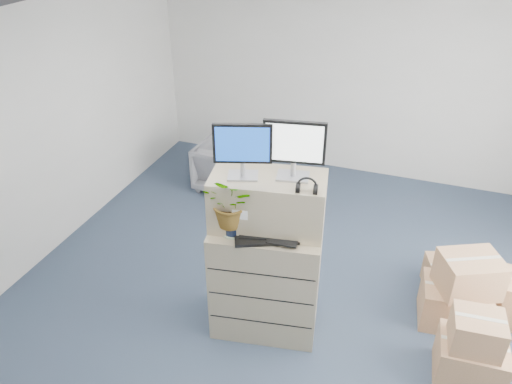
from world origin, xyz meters
TOP-DOWN VIEW (x-y plane):
  - ground at (0.00, 0.00)m, footprint 7.00×7.00m
  - wall_back at (0.00, 3.51)m, footprint 6.00×0.02m
  - filing_cabinet_lower at (-0.18, -0.05)m, footprint 1.08×0.76m
  - filing_cabinet_upper at (-0.19, 0.00)m, footprint 1.06×0.65m
  - monitor_left at (-0.40, -0.07)m, footprint 0.48×0.26m
  - monitor_right at (0.01, 0.06)m, footprint 0.52×0.24m
  - headphones at (0.18, -0.12)m, footprint 0.17×0.05m
  - keyboard at (-0.13, -0.19)m, footprint 0.62×0.45m
  - mouse at (0.20, -0.09)m, footprint 0.11×0.08m
  - water_bottle at (-0.09, 0.04)m, footprint 0.09×0.09m
  - phone_dock at (-0.21, -0.03)m, footprint 0.08×0.07m
  - external_drive at (0.11, 0.14)m, footprint 0.24×0.19m
  - tissue_box at (0.10, 0.13)m, footprint 0.31×0.23m
  - potted_plant at (-0.44, -0.22)m, footprint 0.55×0.59m
  - office_chair at (-1.61, 2.32)m, footprint 0.79×0.74m
  - cardboard_boxes at (1.80, 0.57)m, footprint 1.48×1.68m

SIDE VIEW (x-z plane):
  - ground at x=0.00m, z-range 0.00..0.00m
  - cardboard_boxes at x=1.80m, z-range -0.11..0.71m
  - office_chair at x=-1.61m, z-range 0.00..0.77m
  - filing_cabinet_lower at x=-0.18m, z-range 0.00..1.16m
  - keyboard at x=-0.13m, z-range 1.16..1.19m
  - mouse at x=0.20m, z-range 1.16..1.19m
  - external_drive at x=0.11m, z-range 1.16..1.23m
  - phone_dock at x=-0.21m, z-range 1.13..1.29m
  - tissue_box at x=0.10m, z-range 1.23..1.33m
  - water_bottle at x=-0.09m, z-range 1.16..1.47m
  - wall_back at x=0.00m, z-range 0.00..2.80m
  - filing_cabinet_upper at x=-0.19m, z-range 1.16..1.66m
  - potted_plant at x=-0.44m, z-range 1.19..1.66m
  - headphones at x=0.18m, z-range 1.62..1.79m
  - monitor_left at x=-0.40m, z-range 1.69..2.17m
  - monitor_right at x=0.01m, z-range 1.69..2.20m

